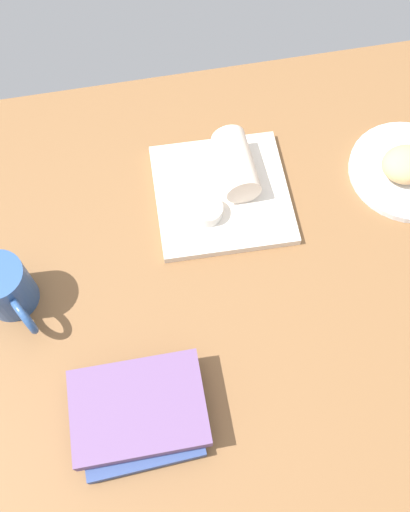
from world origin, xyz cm
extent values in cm
cube|color=brown|center=(0.00, 0.00, 2.00)|extent=(110.00, 90.00, 4.00)
cylinder|color=white|center=(-32.71, -11.81, 4.70)|extent=(22.41, 22.41, 1.40)
ellipsoid|color=tan|center=(-31.13, -11.22, 8.03)|extent=(9.95, 8.83, 5.25)
cube|color=silver|center=(3.22, -13.38, 4.80)|extent=(25.35, 25.35, 1.60)
cylinder|color=silver|center=(6.82, -9.21, 6.77)|extent=(5.68, 5.68, 2.34)
cylinder|color=#C84C23|center=(6.82, -9.21, 7.64)|extent=(4.66, 4.66, 0.40)
cylinder|color=beige|center=(0.35, -16.71, 8.81)|extent=(6.67, 13.14, 6.42)
cube|color=#33477F|center=(23.84, 24.76, 5.17)|extent=(18.23, 14.54, 2.33)
cube|color=#6B4C7A|center=(23.58, 23.22, 7.92)|extent=(20.20, 14.47, 3.17)
cylinder|color=#2D518C|center=(42.23, 0.29, 8.94)|extent=(8.74, 8.74, 9.89)
torus|color=#2D518C|center=(39.41, 5.59, 8.94)|extent=(4.41, 6.86, 7.13)
camera|label=1|loc=(16.92, 41.24, 92.58)|focal=39.12mm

